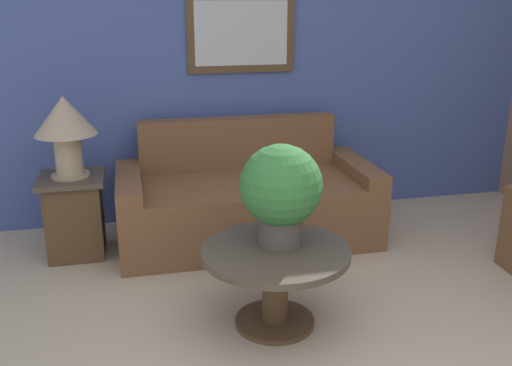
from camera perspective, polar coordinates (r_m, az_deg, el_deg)
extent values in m
cube|color=#42569E|center=(4.78, -1.88, 11.89)|extent=(7.18, 0.06, 2.60)
cube|color=#4C3823|center=(4.72, -1.49, 14.75)|extent=(0.87, 0.03, 0.62)
cube|color=#B2BCC6|center=(4.71, -1.47, 14.74)|extent=(0.75, 0.01, 0.50)
cube|color=brown|center=(4.43, -0.85, -2.75)|extent=(1.59, 0.92, 0.48)
cube|color=brown|center=(4.65, -1.84, 4.06)|extent=(1.59, 0.16, 0.41)
cube|color=brown|center=(4.33, -12.43, -2.99)|extent=(0.18, 0.92, 0.58)
cube|color=brown|center=(4.66, 9.86, -1.28)|extent=(0.18, 0.92, 0.58)
cylinder|color=#4C3823|center=(3.43, 1.89, -13.63)|extent=(0.46, 0.46, 0.03)
cylinder|color=#4C3823|center=(3.32, 1.93, -10.40)|extent=(0.15, 0.15, 0.41)
cylinder|color=#473D33|center=(3.22, 1.97, -6.89)|extent=(0.84, 0.84, 0.04)
cube|color=#4C3823|center=(4.37, -17.63, -3.34)|extent=(0.39, 0.39, 0.57)
cube|color=#473D33|center=(4.27, -18.01, 0.42)|extent=(0.46, 0.46, 0.03)
cylinder|color=tan|center=(4.27, -18.04, 0.77)|extent=(0.27, 0.27, 0.02)
cylinder|color=tan|center=(4.23, -18.24, 2.74)|extent=(0.19, 0.19, 0.29)
cone|color=gray|center=(4.16, -18.62, 6.43)|extent=(0.43, 0.43, 0.27)
cylinder|color=#4C4742|center=(3.23, 2.45, -4.67)|extent=(0.25, 0.25, 0.18)
sphere|color=#2D6B33|center=(3.14, 2.51, -0.25)|extent=(0.46, 0.46, 0.46)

